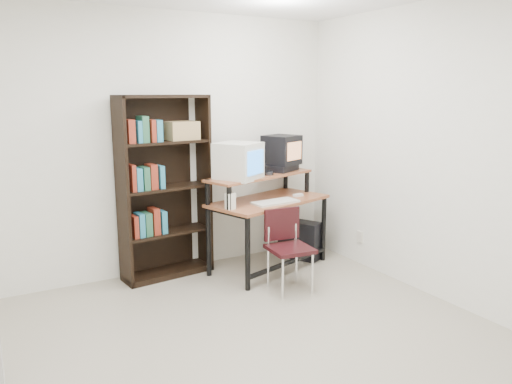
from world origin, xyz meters
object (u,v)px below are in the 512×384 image
computer_desk (267,203)px  bookshelf (163,185)px  crt_tv (282,150)px  pc_tower (300,240)px  school_chair (287,241)px  crt_monitor (238,161)px

computer_desk → bookshelf: bookshelf is taller
computer_desk → bookshelf: 1.07m
crt_tv → computer_desk: bearing=-167.7°
pc_tower → school_chair: school_chair is taller
school_chair → crt_monitor: bearing=113.4°
computer_desk → crt_monitor: 0.56m
crt_monitor → computer_desk: bearing=-32.3°
crt_monitor → pc_tower: bearing=-25.8°
crt_monitor → pc_tower: 1.24m
computer_desk → pc_tower: computer_desk is taller
school_chair → bookshelf: size_ratio=0.42×
crt_tv → school_chair: 1.18m
pc_tower → bookshelf: 1.65m
computer_desk → pc_tower: 0.68m
school_chair → computer_desk: bearing=82.6°
crt_monitor → bookshelf: size_ratio=0.29×
crt_tv → pc_tower: size_ratio=0.96×
pc_tower → bookshelf: bearing=142.6°
computer_desk → crt_tv: (0.31, 0.21, 0.51)m
pc_tower → computer_desk: bearing=161.2°
computer_desk → crt_monitor: (-0.33, 0.01, 0.46)m
crt_monitor → school_chair: (0.20, -0.59, -0.69)m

